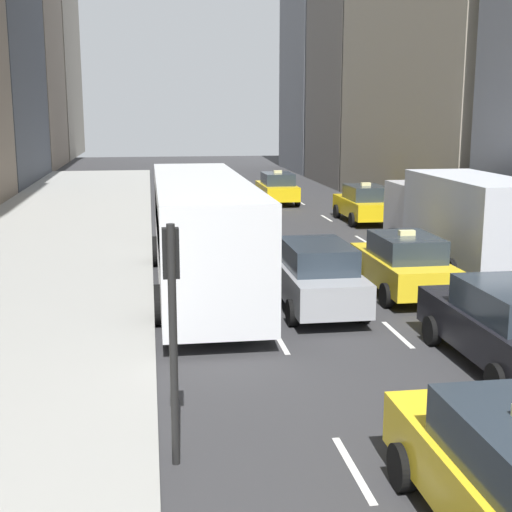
{
  "coord_description": "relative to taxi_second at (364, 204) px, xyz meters",
  "views": [
    {
      "loc": [
        -3.01,
        -1.25,
        5.14
      ],
      "look_at": [
        -0.46,
        15.91,
        1.58
      ],
      "focal_mm": 50.0,
      "sensor_mm": 36.0,
      "label": 1
    }
  ],
  "objects": [
    {
      "name": "traffic_light_pole",
      "position": [
        -9.55,
        -21.9,
        1.53
      ],
      "size": [
        0.24,
        0.42,
        3.6
      ],
      "color": "black",
      "rests_on": "ground"
    },
    {
      "name": "sedan_black_near",
      "position": [
        -2.8,
        -18.96,
        0.02
      ],
      "size": [
        2.02,
        4.93,
        1.77
      ],
      "color": "black",
      "rests_on": "ground"
    },
    {
      "name": "sedan_silver_behind",
      "position": [
        -5.6,
        -14.05,
        0.03
      ],
      "size": [
        2.02,
        4.88,
        1.79
      ],
      "color": "#9EA0A5",
      "rests_on": "ground"
    },
    {
      "name": "taxi_fourth",
      "position": [
        -2.8,
        7.26,
        0.0
      ],
      "size": [
        2.02,
        4.4,
        1.87
      ],
      "color": "yellow",
      "rests_on": "ground"
    },
    {
      "name": "taxi_third",
      "position": [
        -2.8,
        -12.95,
        0.0
      ],
      "size": [
        2.02,
        4.4,
        1.87
      ],
      "color": "yellow",
      "rests_on": "ground"
    },
    {
      "name": "sidewalk_left",
      "position": [
        -13.8,
        -3.54,
        -0.81
      ],
      "size": [
        8.0,
        66.0,
        0.15
      ],
      "primitive_type": "cube",
      "color": "#9E9E99",
      "rests_on": "ground"
    },
    {
      "name": "taxi_second",
      "position": [
        0.0,
        0.0,
        0.0
      ],
      "size": [
        2.02,
        4.4,
        1.87
      ],
      "color": "yellow",
      "rests_on": "ground"
    },
    {
      "name": "lane_markings",
      "position": [
        -4.2,
        -7.54,
        -0.87
      ],
      "size": [
        5.72,
        56.0,
        0.01
      ],
      "color": "white",
      "rests_on": "ground"
    },
    {
      "name": "box_truck",
      "position": [
        0.0,
        -10.39,
        0.83
      ],
      "size": [
        2.58,
        8.4,
        3.15
      ],
      "color": "silver",
      "rests_on": "ground"
    },
    {
      "name": "city_bus",
      "position": [
        -8.41,
        -11.7,
        0.91
      ],
      "size": [
        2.8,
        11.61,
        3.25
      ],
      "color": "silver",
      "rests_on": "ground"
    }
  ]
}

